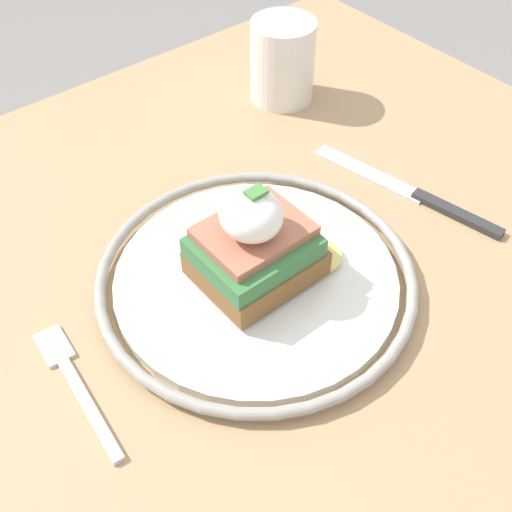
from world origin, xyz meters
TOP-DOWN VIEW (x-y plane):
  - dining_table at (0.00, 0.00)m, footprint 0.81×0.83m
  - plate at (-0.04, 0.03)m, footprint 0.28×0.28m
  - sandwich at (-0.04, 0.03)m, footprint 0.12×0.08m
  - fork at (-0.21, 0.04)m, footprint 0.03×0.14m
  - knife at (0.16, 0.02)m, footprint 0.05×0.21m
  - cup at (0.17, 0.24)m, footprint 0.07×0.07m

SIDE VIEW (x-z plane):
  - dining_table at x=0.00m, z-range 0.24..0.96m
  - fork at x=-0.21m, z-range 0.72..0.73m
  - knife at x=0.16m, z-range 0.72..0.73m
  - plate at x=-0.04m, z-range 0.72..0.74m
  - cup at x=0.17m, z-range 0.72..0.82m
  - sandwich at x=-0.04m, z-range 0.72..0.82m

